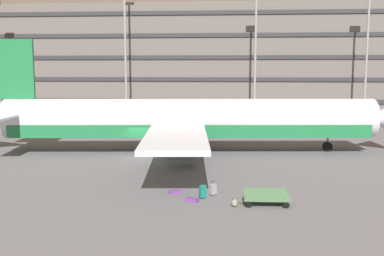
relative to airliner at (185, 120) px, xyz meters
name	(u,v)px	position (x,y,z in m)	size (l,w,h in m)	color
ground_plane	(141,157)	(-3.67, -3.10, -2.97)	(600.00, 600.00, 0.00)	#5B5B60
terminal_structure	(190,59)	(-3.67, 50.32, 6.76)	(178.61, 21.73, 19.44)	#605B56
airliner	(185,120)	(0.00, 0.00, 0.00)	(40.11, 32.52, 10.40)	silver
light_mast_center_left	(125,29)	(-13.16, 33.80, 11.24)	(1.80, 0.50, 24.95)	gray
light_mast_center_right	(256,44)	(8.46, 33.80, 8.74)	(1.80, 0.50, 20.08)	gray
light_mast_right	(367,44)	(26.27, 33.80, 8.65)	(1.80, 0.50, 19.90)	gray
suitcase_navy	(213,189)	(3.05, -14.45, -2.60)	(0.46, 0.44, 0.85)	gray
suitcase_laid_flat	(203,191)	(2.44, -15.17, -2.55)	(0.45, 0.42, 0.95)	#147266
suitcase_red	(175,192)	(0.69, -14.29, -2.86)	(0.79, 0.55, 0.21)	#72388C
suitcase_orange	(192,200)	(1.85, -15.93, -2.86)	(0.83, 0.64, 0.22)	#72388C
backpack_teal	(235,203)	(4.33, -16.73, -2.76)	(0.39, 0.34, 0.48)	gray
baggage_cart	(266,198)	(6.14, -16.23, -2.54)	(3.31, 1.35, 0.82)	#4C724C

